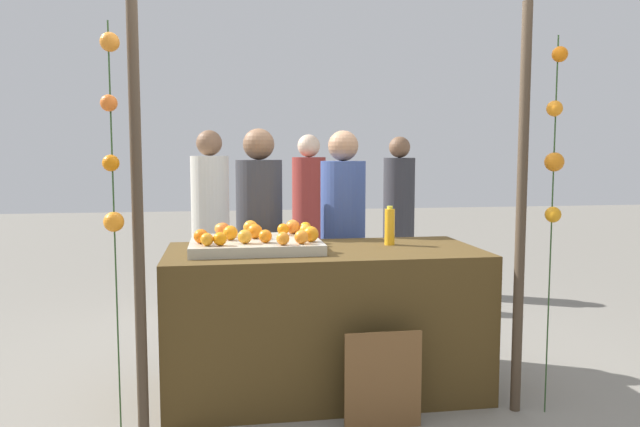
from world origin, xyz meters
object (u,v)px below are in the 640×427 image
(stall_counter, at_px, (324,320))
(vendor_right, at_px, (343,250))
(vendor_left, at_px, (260,252))
(juice_bottle, at_px, (390,226))
(orange_0, at_px, (245,237))
(chalkboard_sign, at_px, (383,381))
(orange_1, at_px, (255,231))

(stall_counter, xyz_separation_m, vendor_right, (0.25, 0.70, 0.31))
(vendor_left, bearing_deg, vendor_right, 0.82)
(stall_counter, xyz_separation_m, juice_bottle, (0.43, 0.10, 0.55))
(orange_0, xyz_separation_m, juice_bottle, (0.91, 0.21, 0.02))
(orange_0, height_order, juice_bottle, juice_bottle)
(chalkboard_sign, height_order, vendor_right, vendor_right)
(chalkboard_sign, bearing_deg, orange_0, 146.06)
(chalkboard_sign, xyz_separation_m, vendor_right, (0.04, 1.28, 0.49))
(juice_bottle, bearing_deg, stall_counter, -166.83)
(orange_1, distance_m, vendor_left, 0.64)
(orange_1, bearing_deg, orange_0, -108.63)
(stall_counter, relative_size, chalkboard_sign, 3.51)
(stall_counter, height_order, chalkboard_sign, stall_counter)
(stall_counter, relative_size, vendor_left, 1.16)
(chalkboard_sign, relative_size, vendor_right, 0.33)
(orange_1, relative_size, vendor_left, 0.06)
(orange_1, relative_size, chalkboard_sign, 0.17)
(vendor_left, bearing_deg, orange_0, -99.40)
(orange_1, bearing_deg, juice_bottle, 0.67)
(orange_1, distance_m, vendor_right, 0.93)
(orange_0, bearing_deg, stall_counter, 13.40)
(orange_1, relative_size, vendor_right, 0.06)
(juice_bottle, bearing_deg, orange_1, -179.33)
(orange_0, bearing_deg, orange_1, 71.37)
(orange_0, relative_size, vendor_right, 0.05)
(vendor_right, bearing_deg, orange_1, -137.43)
(stall_counter, distance_m, orange_0, 0.73)
(orange_0, xyz_separation_m, vendor_right, (0.73, 0.81, -0.22))
(juice_bottle, relative_size, vendor_right, 0.15)
(orange_0, relative_size, vendor_left, 0.05)
(stall_counter, relative_size, orange_0, 23.05)
(chalkboard_sign, height_order, vendor_left, vendor_left)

